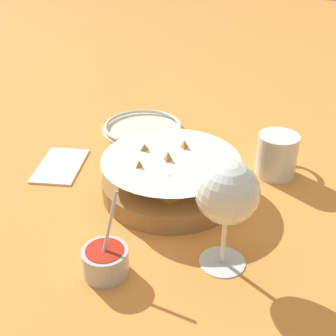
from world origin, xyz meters
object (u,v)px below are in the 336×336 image
Objects in this scene: beer_mug at (277,156)px; wine_glass at (227,195)px; food_basket at (168,178)px; side_plate at (143,127)px; sauce_cup at (106,260)px.

wine_glass is at bearing 179.76° from beer_mug.
food_basket reaches higher than side_plate.
wine_glass reaches higher than beer_mug.
wine_glass is 1.52× the size of beer_mug.
sauce_cup is 1.07× the size of beer_mug.
wine_glass is (0.10, -0.15, 0.10)m from sauce_cup.
food_basket is 0.23m from wine_glass.
beer_mug is (0.16, -0.16, 0.01)m from food_basket.
side_plate is (0.06, 0.33, -0.03)m from beer_mug.
sauce_cup is at bearing -157.33° from side_plate.
food_basket is at bearing 50.41° from wine_glass.
food_basket is 1.47× the size of wine_glass.
side_plate is at bearing 22.67° from sauce_cup.
sauce_cup reaches higher than side_plate.
sauce_cup is (-0.23, -0.01, -0.01)m from food_basket.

